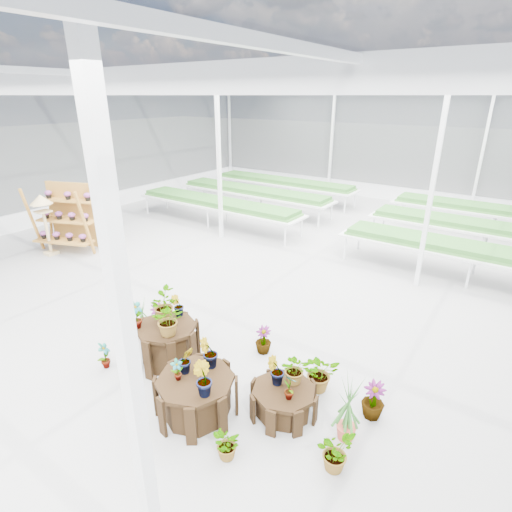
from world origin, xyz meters
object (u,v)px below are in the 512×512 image
Objects in this scene: plinth_low at (283,401)px; shelf_rack at (67,218)px; plinth_tall at (168,344)px; bird_table at (46,225)px; plinth_mid at (196,396)px.

shelf_rack is (-8.43, 2.00, 0.74)m from plinth_low.
bird_table reaches higher than plinth_tall.
shelf_rack is 0.58m from bird_table.
plinth_tall reaches higher than plinth_low.
plinth_mid is 1.21× the size of plinth_low.
bird_table reaches higher than plinth_low.
plinth_low is (1.00, 0.70, -0.09)m from plinth_mid.
bird_table is at bearing 166.42° from plinth_tall.
shelf_rack reaches higher than bird_table.
plinth_mid is 0.65× the size of bird_table.
plinth_mid is 0.59× the size of shelf_rack.
shelf_rack is (-7.43, 2.70, 0.65)m from plinth_mid.
plinth_mid is at bearing -26.57° from plinth_tall.
plinth_low is 0.49× the size of shelf_rack.
plinth_tall is at bearing 153.43° from plinth_mid.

